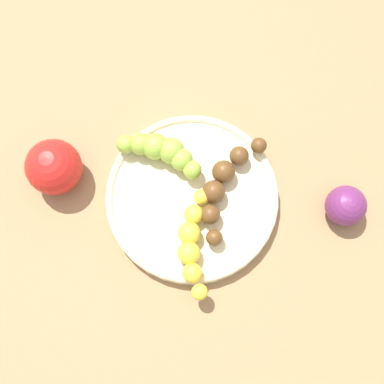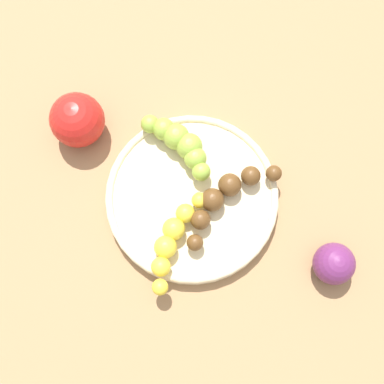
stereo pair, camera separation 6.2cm
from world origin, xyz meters
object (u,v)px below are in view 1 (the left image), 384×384
Objects in this scene: banana_yellow at (192,243)px; banana_overripe at (224,184)px; apple_red at (54,167)px; plum_purple at (346,206)px; banana_green at (161,151)px; fruit_bowl at (192,197)px.

banana_yellow is 0.99× the size of banana_overripe.
banana_overripe is 1.75× the size of apple_red.
banana_yellow is 2.39× the size of plum_purple.
plum_purple is at bearing -84.57° from banana_green.
plum_purple is at bearing -163.50° from banana_overripe.
plum_purple is 0.37m from apple_red.
plum_purple is (-0.18, 0.16, -0.01)m from banana_green.
apple_red reaches higher than banana_overripe.
banana_overripe is at bearing -35.33° from plum_purple.
fruit_bowl is at bearing -122.08° from banana_green.
banana_overripe reaches higher than banana_yellow.
apple_red is (0.14, -0.11, 0.02)m from fruit_bowl.
plum_purple reaches higher than banana_overripe.
banana_yellow is (0.03, 0.06, 0.02)m from fruit_bowl.
banana_overripe is at bearing -116.50° from banana_yellow.
banana_overripe is (-0.07, -0.05, 0.00)m from banana_yellow.
banana_overripe is at bearing 148.45° from apple_red.
banana_yellow is 0.08m from banana_overripe.
apple_red reaches higher than banana_yellow.
apple_red is at bearing 20.28° from banana_overripe.
fruit_bowl is at bearing 143.54° from apple_red.
banana_overripe reaches higher than fruit_bowl.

